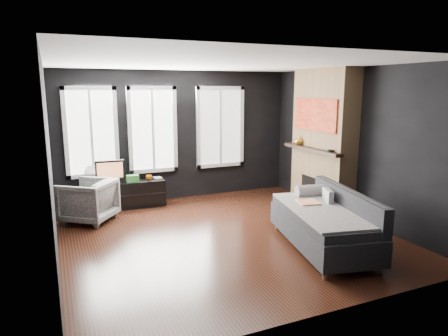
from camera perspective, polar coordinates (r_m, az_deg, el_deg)
name	(u,v)px	position (r m, az deg, el deg)	size (l,w,h in m)	color
floor	(226,235)	(6.53, 0.25, -9.62)	(5.00, 5.00, 0.00)	black
ceiling	(226,63)	(6.11, 0.27, 14.75)	(5.00, 5.00, 0.00)	white
wall_back	(178,136)	(8.51, -6.57, 4.60)	(5.00, 0.02, 2.70)	black
wall_left	(51,165)	(5.67, -23.53, 0.37)	(0.02, 5.00, 2.70)	black
wall_right	(353,144)	(7.53, 17.97, 3.26)	(0.02, 5.00, 2.70)	black
windows	(156,86)	(8.29, -9.68, 11.48)	(4.00, 0.16, 1.76)	white
fireplace	(323,141)	(7.87, 13.99, 3.79)	(0.70, 1.62, 2.70)	#93724C
sofa	(323,220)	(6.08, 13.92, -7.18)	(1.03, 2.05, 0.88)	black
stripe_pillow	(328,200)	(6.40, 14.59, -4.45)	(0.08, 0.34, 0.34)	gray
armchair	(88,199)	(7.48, -18.84, -4.18)	(0.81, 0.75, 0.83)	silver
media_console	(125,194)	(8.19, -13.92, -3.65)	(1.54, 0.48, 0.53)	black
monitor	(110,170)	(8.02, -15.99, -0.29)	(0.56, 0.12, 0.50)	black
desk_fan	(92,174)	(8.06, -18.40, -0.86)	(0.26, 0.26, 0.37)	#9A9A9A
mug	(149,177)	(8.16, -10.68, -1.21)	(0.12, 0.09, 0.12)	orange
book	(154,174)	(8.24, -9.98, -0.78)	(0.15, 0.02, 0.20)	tan
storage_box	(133,178)	(8.06, -12.93, -1.44)	(0.24, 0.15, 0.13)	#357F33
mantel_vase	(299,140)	(8.09, 10.63, 3.91)	(0.18, 0.18, 0.18)	orange
mantel_clock	(331,151)	(7.30, 15.00, 2.38)	(0.11, 0.11, 0.04)	black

